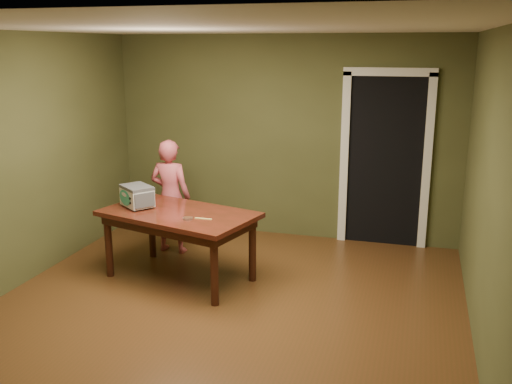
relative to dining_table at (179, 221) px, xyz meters
The scene contains 8 objects.
floor 1.19m from the dining_table, 45.41° to the right, with size 5.00×5.00×0.00m, color #522F17.
room_shell 1.45m from the dining_table, 45.41° to the right, with size 4.52×5.02×2.61m.
doorway 2.91m from the dining_table, 46.02° to the left, with size 1.10×0.66×2.25m.
dining_table is the anchor object (origin of this frame).
toy_oven 0.56m from the dining_table, behind, with size 0.44×0.42×0.24m.
baking_pan 0.32m from the dining_table, 48.52° to the right, with size 0.10×0.10×0.02m.
spatula 0.40m from the dining_table, 25.85° to the right, with size 0.18×0.03×0.01m, color #E5C963.
child 0.88m from the dining_table, 120.09° to the left, with size 0.50×0.33×1.38m, color #BF4E59.
Camera 1 is at (1.70, -4.60, 2.45)m, focal length 40.00 mm.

